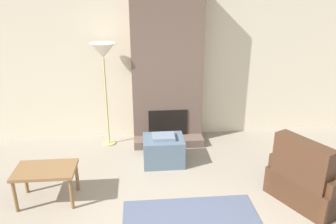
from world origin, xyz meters
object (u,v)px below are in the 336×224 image
object	(u,v)px
side_table	(46,173)
armchair	(312,180)
ottoman	(163,150)
floor_lamp_left	(103,54)

from	to	relation	value
side_table	armchair	bearing A→B (deg)	-4.49
ottoman	armchair	size ratio (longest dim) A/B	0.50
armchair	ottoman	bearing A→B (deg)	31.57
armchair	side_table	bearing A→B (deg)	58.10
ottoman	side_table	xyz separation A→B (m)	(-1.56, -0.84, 0.18)
side_table	ottoman	bearing A→B (deg)	28.30
ottoman	floor_lamp_left	world-z (taller)	floor_lamp_left
armchair	side_table	size ratio (longest dim) A/B	1.65
armchair	side_table	world-z (taller)	armchair
ottoman	armchair	xyz separation A→B (m)	(1.84, -1.11, 0.05)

